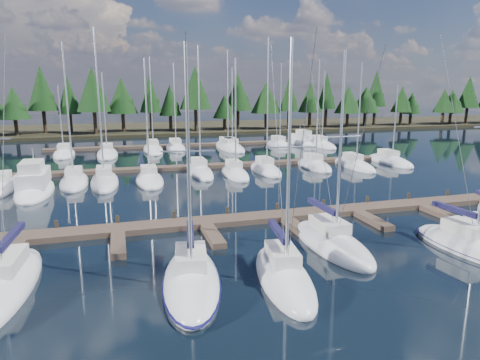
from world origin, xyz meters
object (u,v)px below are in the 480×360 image
object	(u,v)px
main_dock	(285,218)
front_sailboat_0	(6,285)
front_sailboat_4	(469,246)
motor_yacht_right	(302,142)
front_sailboat_1	(191,280)
motor_yacht_left	(35,187)
front_sailboat_2	(284,276)
front_sailboat_3	(332,243)

from	to	relation	value
main_dock	front_sailboat_0	bearing A→B (deg)	-158.78
front_sailboat_4	motor_yacht_right	bearing A→B (deg)	77.65
front_sailboat_0	front_sailboat_4	xyz separation A→B (m)	(25.90, -1.91, -0.00)
front_sailboat_1	motor_yacht_left	distance (m)	25.73
front_sailboat_0	front_sailboat_2	bearing A→B (deg)	-11.70
motor_yacht_left	motor_yacht_right	distance (m)	46.12
front_sailboat_4	main_dock	bearing A→B (deg)	134.75
front_sailboat_3	front_sailboat_1	bearing A→B (deg)	-163.14
main_dock	front_sailboat_2	distance (m)	10.28
front_sailboat_3	motor_yacht_right	xyz separation A→B (m)	(18.38, 45.62, 0.18)
motor_yacht_left	front_sailboat_1	bearing A→B (deg)	-64.72
front_sailboat_0	motor_yacht_right	bearing A→B (deg)	51.88
front_sailboat_3	main_dock	bearing A→B (deg)	97.75
main_dock	motor_yacht_right	bearing A→B (deg)	64.28
front_sailboat_0	front_sailboat_2	xyz separation A→B (m)	(13.45, -2.78, 0.00)
front_sailboat_1	front_sailboat_4	world-z (taller)	front_sailboat_4
main_dock	motor_yacht_left	size ratio (longest dim) A/B	4.35
front_sailboat_4	front_sailboat_3	bearing A→B (deg)	160.07
front_sailboat_0	motor_yacht_right	world-z (taller)	front_sailboat_0
front_sailboat_1	motor_yacht_right	world-z (taller)	front_sailboat_1
front_sailboat_3	front_sailboat_4	world-z (taller)	front_sailboat_4
motor_yacht_right	main_dock	bearing A→B (deg)	-115.72
front_sailboat_2	motor_yacht_right	distance (m)	54.43
main_dock	motor_yacht_left	xyz separation A→B (m)	(-19.48, 14.63, 0.34)
front_sailboat_3	motor_yacht_left	world-z (taller)	front_sailboat_3
front_sailboat_4	motor_yacht_right	distance (m)	49.58
front_sailboat_0	motor_yacht_left	world-z (taller)	front_sailboat_0
front_sailboat_2	motor_yacht_right	xyz separation A→B (m)	(23.05, 49.31, 0.17)
main_dock	front_sailboat_3	xyz separation A→B (m)	(0.79, -5.82, 0.08)
front_sailboat_2	front_sailboat_4	world-z (taller)	front_sailboat_4
front_sailboat_3	motor_yacht_right	size ratio (longest dim) A/B	1.49
front_sailboat_0	front_sailboat_3	size ratio (longest dim) A/B	1.08
main_dock	front_sailboat_0	distance (m)	18.59
front_sailboat_0	front_sailboat_4	size ratio (longest dim) A/B	0.99
front_sailboat_2	main_dock	bearing A→B (deg)	67.83
front_sailboat_1	front_sailboat_4	distance (m)	17.06
front_sailboat_2	front_sailboat_3	xyz separation A→B (m)	(4.67, 3.69, -0.01)
front_sailboat_0	motor_yacht_right	distance (m)	59.13
motor_yacht_left	motor_yacht_right	bearing A→B (deg)	33.07
main_dock	front_sailboat_2	size ratio (longest dim) A/B	3.46
main_dock	front_sailboat_3	bearing A→B (deg)	-82.25
motor_yacht_right	motor_yacht_left	bearing A→B (deg)	-146.93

